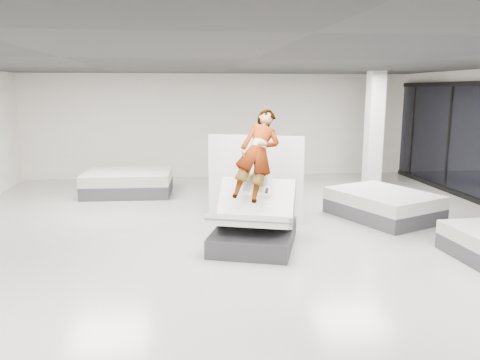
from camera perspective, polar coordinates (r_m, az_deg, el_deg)
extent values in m
plane|color=#AEAAA4|center=(8.21, 1.56, -8.33)|extent=(14.00, 14.00, 0.00)
plane|color=#28282B|center=(7.76, 1.69, 14.57)|extent=(14.00, 14.00, 0.00)
cube|color=white|center=(14.75, -2.51, 6.62)|extent=(12.00, 0.04, 3.20)
cube|color=#333237|center=(8.34, 1.76, -6.87)|extent=(1.84, 2.13, 0.31)
cube|color=white|center=(8.39, 2.02, -2.76)|extent=(1.51, 1.12, 0.81)
cube|color=#5E5E63|center=(8.39, 2.02, -2.76)|extent=(1.49, 1.01, 0.72)
cube|color=white|center=(7.85, 1.30, -5.10)|extent=(1.57, 1.29, 0.45)
cube|color=#5E5E63|center=(7.85, 1.30, -5.10)|extent=(1.57, 1.27, 0.29)
cube|color=silver|center=(8.37, 2.09, -0.61)|extent=(0.57, 0.47, 0.36)
imported|color=slate|center=(8.37, 2.14, 0.80)|extent=(1.18, 1.89, 1.28)
cube|color=black|center=(8.04, 3.29, -1.30)|extent=(0.09, 0.15, 0.08)
cube|color=white|center=(9.60, 1.88, 0.10)|extent=(1.88, 0.81, 1.81)
cube|color=#333237|center=(10.52, 16.98, -3.59)|extent=(2.25, 2.53, 0.31)
cube|color=white|center=(10.45, 17.07, -2.07)|extent=(2.25, 2.53, 0.26)
cube|color=#333237|center=(12.68, -13.42, -0.93)|extent=(2.29, 1.76, 0.33)
cube|color=white|center=(12.62, -13.48, 0.42)|extent=(2.29, 1.76, 0.28)
cube|color=silver|center=(13.26, 16.00, 5.73)|extent=(0.40, 0.40, 3.20)
cube|color=black|center=(13.69, 24.15, 4.72)|extent=(0.09, 0.08, 2.80)
cube|color=black|center=(15.43, 20.33, 5.59)|extent=(0.09, 0.08, 2.80)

